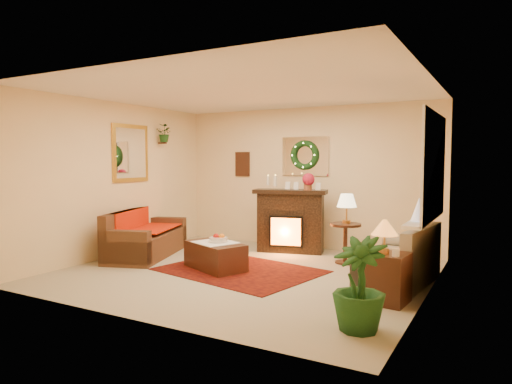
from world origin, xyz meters
The scene contains 31 objects.
floor centered at (0.00, 0.00, 0.00)m, with size 5.00×5.00×0.00m, color beige.
ceiling centered at (0.00, 0.00, 2.60)m, with size 5.00×5.00×0.00m, color white.
wall_back centered at (0.00, 2.25, 1.30)m, with size 5.00×5.00×0.00m, color #EFD88C.
wall_front centered at (0.00, -2.25, 1.30)m, with size 5.00×5.00×0.00m, color #EFD88C.
wall_left centered at (-2.50, 0.00, 1.30)m, with size 4.50×4.50×0.00m, color #EFD88C.
wall_right centered at (2.50, 0.00, 1.30)m, with size 4.50×4.50×0.00m, color #EFD88C.
area_rug centered at (-0.11, 0.05, 0.01)m, with size 2.20×1.65×0.01m, color #4E0E08.
sofa centered at (-2.04, 0.19, 0.43)m, with size 0.80×1.81×0.78m, color #5D2B1D.
red_throw centered at (-2.11, 0.33, 0.46)m, with size 0.78×1.27×0.02m, color #B1222F.
fireplace centered at (-0.03, 1.67, 0.55)m, with size 1.14×0.36×1.04m, color #35281B.
poinsettia centered at (0.32, 1.63, 1.30)m, with size 0.21×0.21×0.21m, color #AA1732.
mantel_candle_a centered at (-0.49, 1.69, 1.26)m, with size 0.06×0.06×0.17m, color white.
mantel_candle_b centered at (-0.31, 1.63, 1.26)m, with size 0.06×0.06×0.19m, color silver.
mantel_mirror centered at (0.00, 2.23, 1.70)m, with size 0.92×0.02×0.72m, color white.
wreath centered at (0.00, 2.19, 1.72)m, with size 0.55×0.55×0.11m, color #194719.
wall_art centered at (-1.35, 2.23, 1.55)m, with size 0.32×0.03×0.48m, color #381E11.
gold_mirror centered at (-2.48, 0.30, 1.75)m, with size 0.03×0.84×1.00m, color gold.
hanging_plant centered at (-2.34, 1.05, 1.97)m, with size 0.33×0.28×0.36m, color #194719.
loveseat centered at (2.06, 0.52, 0.42)m, with size 0.77×1.33×0.77m, color #826D55.
window_frame centered at (2.48, 0.55, 1.55)m, with size 0.03×1.86×1.36m, color white.
window_glass centered at (2.47, 0.55, 1.55)m, with size 0.02×1.70×1.22m, color black.
window_sill centered at (2.38, 0.55, 0.87)m, with size 0.22×1.86×0.04m, color white.
mini_tree centered at (2.38, 0.10, 1.04)m, with size 0.19×0.19×0.28m, color white.
sill_plant centered at (2.40, 1.27, 1.08)m, with size 0.26×0.21×0.48m, color #1D451A.
side_table_round centered at (1.10, 1.27, 0.33)m, with size 0.49×0.49×0.64m, color #351710.
lamp_cream centered at (1.10, 1.31, 0.88)m, with size 0.31×0.31×0.48m, color #FFF1B4.
end_table_square centered at (2.13, -0.41, 0.27)m, with size 0.46×0.46×0.57m, color #401811.
lamp_tiffany centered at (2.11, -0.45, 0.74)m, with size 0.31×0.31×0.45m, color orange.
coffee_table centered at (-0.47, -0.06, 0.21)m, with size 0.96×0.53×0.40m, color #3E2419.
fruit_bowl centered at (-0.44, -0.02, 0.45)m, with size 0.27×0.27×0.06m, color silver.
floor_palm centered at (2.11, -1.43, 0.45)m, with size 1.52×1.52×2.71m, color #143215.
Camera 1 is at (3.31, -5.63, 1.63)m, focal length 32.00 mm.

